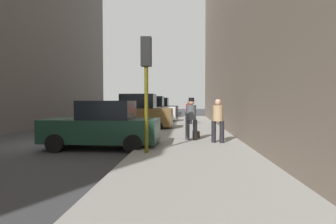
# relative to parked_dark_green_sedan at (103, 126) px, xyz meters

# --- Properties ---
(ground_plane) EXTENTS (120.00, 120.00, 0.00)m
(ground_plane) POSITION_rel_parked_dark_green_sedan_xyz_m (-2.65, 0.94, -0.85)
(ground_plane) COLOR #38383A
(sidewalk) EXTENTS (4.00, 40.00, 0.15)m
(sidewalk) POSITION_rel_parked_dark_green_sedan_xyz_m (3.35, 0.94, -0.77)
(sidewalk) COLOR gray
(sidewalk) RESTS_ON ground_plane
(parked_dark_green_sedan) EXTENTS (4.22, 2.10, 1.79)m
(parked_dark_green_sedan) POSITION_rel_parked_dark_green_sedan_xyz_m (0.00, 0.00, 0.00)
(parked_dark_green_sedan) COLOR #193828
(parked_dark_green_sedan) RESTS_ON ground_plane
(parked_bronze_suv) EXTENTS (4.63, 2.13, 2.25)m
(parked_bronze_suv) POSITION_rel_parked_dark_green_sedan_xyz_m (-0.00, 6.53, 0.18)
(parked_bronze_suv) COLOR brown
(parked_bronze_suv) RESTS_ON ground_plane
(parked_white_van) EXTENTS (4.63, 2.13, 2.25)m
(parked_white_van) POSITION_rel_parked_dark_green_sedan_xyz_m (-0.00, 12.55, 0.18)
(parked_white_van) COLOR silver
(parked_white_van) RESTS_ON ground_plane
(parked_black_suv) EXTENTS (4.66, 2.18, 2.25)m
(parked_black_suv) POSITION_rel_parked_dark_green_sedan_xyz_m (-0.00, 19.03, 0.18)
(parked_black_suv) COLOR black
(parked_black_suv) RESTS_ON ground_plane
(fire_hydrant) EXTENTS (0.42, 0.22, 0.70)m
(fire_hydrant) POSITION_rel_parked_dark_green_sedan_xyz_m (1.80, 6.77, -0.35)
(fire_hydrant) COLOR red
(fire_hydrant) RESTS_ON sidewalk
(traffic_light) EXTENTS (0.32, 0.32, 3.60)m
(traffic_light) POSITION_rel_parked_dark_green_sedan_xyz_m (1.85, -1.49, 1.91)
(traffic_light) COLOR #514C0F
(traffic_light) RESTS_ON sidewalk
(pedestrian_in_tan_coat) EXTENTS (0.53, 0.50, 1.71)m
(pedestrian_in_tan_coat) POSITION_rel_parked_dark_green_sedan_xyz_m (4.34, 0.73, 0.26)
(pedestrian_in_tan_coat) COLOR black
(pedestrian_in_tan_coat) RESTS_ON sidewalk
(pedestrian_in_red_jacket) EXTENTS (0.52, 0.46, 1.71)m
(pedestrian_in_red_jacket) POSITION_rel_parked_dark_green_sedan_xyz_m (3.32, 9.58, 0.26)
(pedestrian_in_red_jacket) COLOR black
(pedestrian_in_red_jacket) RESTS_ON sidewalk
(pedestrian_with_beanie) EXTENTS (0.50, 0.40, 1.78)m
(pedestrian_with_beanie) POSITION_rel_parked_dark_green_sedan_xyz_m (3.32, 1.39, 0.29)
(pedestrian_with_beanie) COLOR #333338
(pedestrian_with_beanie) RESTS_ON sidewalk
(duffel_bag) EXTENTS (0.32, 0.44, 0.28)m
(duffel_bag) POSITION_rel_parked_dark_green_sedan_xyz_m (3.55, 2.16, -0.56)
(duffel_bag) COLOR #472D19
(duffel_bag) RESTS_ON sidewalk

